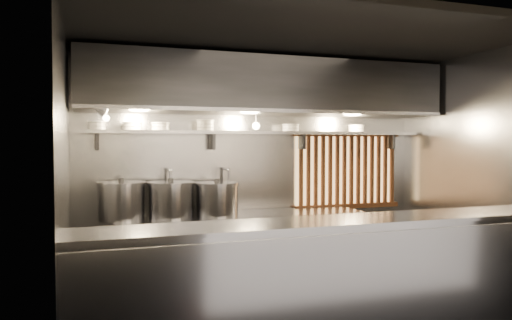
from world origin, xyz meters
TOP-DOWN VIEW (x-y plane):
  - floor at (0.00, 0.00)m, footprint 4.50×4.50m
  - ceiling at (0.00, 0.00)m, footprint 4.50×4.50m
  - wall_back at (0.00, 1.50)m, footprint 4.50×0.00m
  - wall_left at (-2.25, 0.00)m, footprint 0.00×3.00m
  - wall_right at (2.25, 0.00)m, footprint 0.00×3.00m
  - serving_counter at (0.00, -0.96)m, footprint 4.50×0.56m
  - cooking_bench at (-0.30, 1.13)m, footprint 3.00×0.70m
  - bowl_shelf at (0.00, 1.32)m, footprint 4.40×0.34m
  - exhaust_hood at (0.00, 1.10)m, footprint 4.40×0.81m
  - wood_screen at (1.30, 1.45)m, footprint 1.56×0.09m
  - faucet_left at (-1.15, 1.37)m, footprint 0.04×0.30m
  - faucet_right at (-0.45, 1.37)m, footprint 0.04×0.30m
  - heat_lamp at (-1.90, 0.85)m, footprint 0.25×0.35m
  - pendant_bulb at (-0.10, 1.20)m, footprint 0.09×0.09m
  - stock_pot_left at (-1.70, 1.17)m, footprint 0.57×0.57m
  - stock_pot_mid at (-1.16, 1.14)m, footprint 0.60×0.60m
  - stock_pot_right at (-0.62, 1.12)m, footprint 0.69×0.69m
  - bowl_stack_0 at (-1.95, 1.32)m, footprint 0.20×0.20m
  - bowl_stack_1 at (-1.56, 1.32)m, footprint 0.23×0.23m
  - bowl_stack_2 at (-1.24, 1.32)m, footprint 0.22×0.22m
  - bowl_stack_3 at (-0.71, 1.32)m, footprint 0.22×0.22m
  - bowl_stack_4 at (0.41, 1.32)m, footprint 0.22×0.22m
  - bowl_stack_5 at (1.36, 1.32)m, footprint 0.22×0.22m

SIDE VIEW (x-z plane):
  - floor at x=0.00m, z-range 0.00..0.00m
  - cooking_bench at x=-0.30m, z-range 0.00..0.90m
  - serving_counter at x=0.00m, z-range 0.00..1.13m
  - stock_pot_right at x=-0.62m, z-range 0.88..1.31m
  - stock_pot_mid at x=-1.16m, z-range 0.88..1.33m
  - stock_pot_left at x=-1.70m, z-range 0.88..1.34m
  - faucet_left at x=-1.15m, z-range 1.06..1.56m
  - faucet_right at x=-0.45m, z-range 1.06..1.56m
  - wood_screen at x=1.30m, z-range 0.86..1.90m
  - wall_back at x=0.00m, z-range -0.85..3.65m
  - wall_left at x=-2.25m, z-range -0.10..2.90m
  - wall_right at x=2.25m, z-range -0.10..2.90m
  - bowl_shelf at x=0.00m, z-range 1.86..1.90m
  - bowl_stack_1 at x=-1.56m, z-range 1.90..1.99m
  - bowl_stack_2 at x=-1.24m, z-range 1.90..1.99m
  - bowl_stack_4 at x=0.41m, z-range 1.90..1.99m
  - bowl_stack_5 at x=1.36m, z-range 1.90..1.99m
  - bowl_stack_0 at x=-1.95m, z-range 1.90..1.99m
  - pendant_bulb at x=-0.10m, z-range 1.87..2.05m
  - bowl_stack_3 at x=-0.71m, z-range 1.90..2.03m
  - heat_lamp at x=-1.90m, z-range 1.97..2.17m
  - exhaust_hood at x=0.00m, z-range 2.10..2.75m
  - ceiling at x=0.00m, z-range 2.80..2.80m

